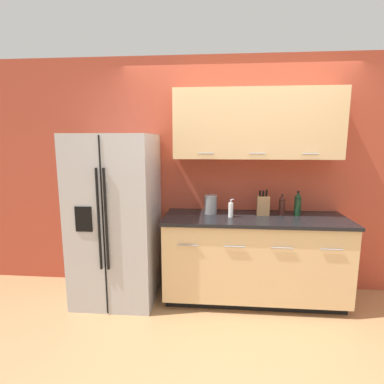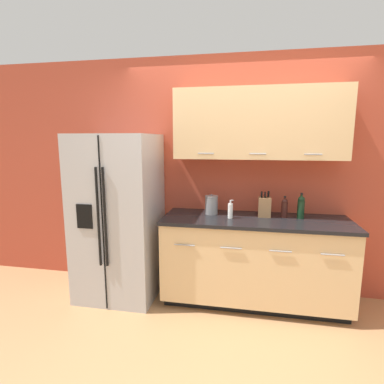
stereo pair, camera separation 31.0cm
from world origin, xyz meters
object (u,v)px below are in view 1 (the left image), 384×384
at_px(refrigerator, 116,219).
at_px(wine_bottle, 298,204).
at_px(steel_canister, 211,204).
at_px(oil_bottle, 282,205).
at_px(knife_block, 263,205).
at_px(soap_dispenser, 231,210).

xyz_separation_m(refrigerator, wine_bottle, (1.90, 0.14, 0.16)).
relative_size(refrigerator, steel_canister, 8.26).
height_order(refrigerator, oil_bottle, refrigerator).
bearing_deg(refrigerator, steel_canister, 9.27).
height_order(refrigerator, wine_bottle, refrigerator).
height_order(knife_block, wine_bottle, knife_block).
bearing_deg(oil_bottle, soap_dispenser, -165.78).
bearing_deg(knife_block, wine_bottle, -0.48).
height_order(knife_block, oil_bottle, knife_block).
xyz_separation_m(wine_bottle, oil_bottle, (-0.16, 0.01, -0.02)).
bearing_deg(knife_block, oil_bottle, 2.24).
bearing_deg(wine_bottle, soap_dispenser, -169.76).
height_order(knife_block, soap_dispenser, knife_block).
xyz_separation_m(refrigerator, steel_canister, (0.99, 0.16, 0.14)).
bearing_deg(oil_bottle, steel_canister, 179.45).
distance_m(refrigerator, steel_canister, 1.01).
distance_m(knife_block, wine_bottle, 0.36).
height_order(oil_bottle, steel_canister, oil_bottle).
height_order(refrigerator, knife_block, refrigerator).
bearing_deg(refrigerator, oil_bottle, 5.08).
bearing_deg(soap_dispenser, knife_block, 20.69).
distance_m(knife_block, soap_dispenser, 0.37).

